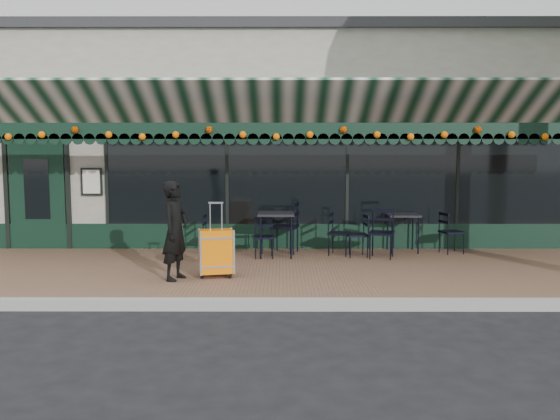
{
  "coord_description": "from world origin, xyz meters",
  "views": [
    {
      "loc": [
        0.09,
        -7.83,
        2.15
      ],
      "look_at": [
        0.07,
        1.6,
        1.17
      ],
      "focal_mm": 38.0,
      "sensor_mm": 36.0,
      "label": 1
    }
  ],
  "objects_px": {
    "chair_b_left": "(285,227)",
    "chair_b_front": "(264,237)",
    "chair_a_right": "(452,232)",
    "chair_solo": "(213,234)",
    "cafe_table_b": "(276,217)",
    "chair_b_right": "(339,234)",
    "woman": "(175,231)",
    "cafe_table_a": "(403,218)",
    "suitcase": "(216,252)",
    "chair_a_left": "(357,235)",
    "chair_a_front": "(382,234)"
  },
  "relations": [
    {
      "from": "chair_b_left",
      "to": "chair_b_right",
      "type": "relative_size",
      "value": 1.24
    },
    {
      "from": "chair_b_left",
      "to": "chair_b_front",
      "type": "relative_size",
      "value": 1.33
    },
    {
      "from": "woman",
      "to": "cafe_table_a",
      "type": "distance_m",
      "value": 4.7
    },
    {
      "from": "cafe_table_a",
      "to": "chair_b_front",
      "type": "xyz_separation_m",
      "value": [
        -2.69,
        -0.64,
        -0.29
      ]
    },
    {
      "from": "chair_a_right",
      "to": "chair_solo",
      "type": "distance_m",
      "value": 4.57
    },
    {
      "from": "cafe_table_b",
      "to": "chair_a_right",
      "type": "bearing_deg",
      "value": 5.71
    },
    {
      "from": "suitcase",
      "to": "chair_a_front",
      "type": "distance_m",
      "value": 3.3
    },
    {
      "from": "chair_a_right",
      "to": "chair_b_right",
      "type": "bearing_deg",
      "value": 81.37
    },
    {
      "from": "cafe_table_b",
      "to": "chair_solo",
      "type": "height_order",
      "value": "cafe_table_b"
    },
    {
      "from": "chair_a_front",
      "to": "cafe_table_a",
      "type": "bearing_deg",
      "value": 67.81
    },
    {
      "from": "cafe_table_a",
      "to": "woman",
      "type": "bearing_deg",
      "value": -148.01
    },
    {
      "from": "chair_b_front",
      "to": "chair_solo",
      "type": "height_order",
      "value": "chair_solo"
    },
    {
      "from": "suitcase",
      "to": "chair_a_front",
      "type": "bearing_deg",
      "value": 17.39
    },
    {
      "from": "chair_a_front",
      "to": "chair_solo",
      "type": "bearing_deg",
      "value": -170.82
    },
    {
      "from": "woman",
      "to": "chair_solo",
      "type": "bearing_deg",
      "value": 10.76
    },
    {
      "from": "suitcase",
      "to": "chair_b_right",
      "type": "height_order",
      "value": "suitcase"
    },
    {
      "from": "suitcase",
      "to": "chair_b_front",
      "type": "relative_size",
      "value": 1.55
    },
    {
      "from": "chair_b_right",
      "to": "chair_solo",
      "type": "height_order",
      "value": "chair_b_right"
    },
    {
      "from": "chair_b_right",
      "to": "chair_b_front",
      "type": "distance_m",
      "value": 1.45
    },
    {
      "from": "suitcase",
      "to": "chair_b_front",
      "type": "distance_m",
      "value": 1.81
    },
    {
      "from": "suitcase",
      "to": "chair_a_left",
      "type": "relative_size",
      "value": 1.47
    },
    {
      "from": "woman",
      "to": "chair_a_left",
      "type": "distance_m",
      "value": 3.63
    },
    {
      "from": "chair_a_left",
      "to": "chair_a_right",
      "type": "bearing_deg",
      "value": 93.2
    },
    {
      "from": "chair_b_right",
      "to": "chair_a_right",
      "type": "bearing_deg",
      "value": -66.65
    },
    {
      "from": "cafe_table_b",
      "to": "chair_b_right",
      "type": "bearing_deg",
      "value": 7.32
    },
    {
      "from": "woman",
      "to": "chair_b_front",
      "type": "xyz_separation_m",
      "value": [
        1.3,
        1.85,
        -0.38
      ]
    },
    {
      "from": "suitcase",
      "to": "cafe_table_a",
      "type": "bearing_deg",
      "value": 21.78
    },
    {
      "from": "woman",
      "to": "chair_b_front",
      "type": "bearing_deg",
      "value": -15.89
    },
    {
      "from": "chair_b_left",
      "to": "chair_a_right",
      "type": "bearing_deg",
      "value": 102.19
    },
    {
      "from": "chair_a_right",
      "to": "cafe_table_b",
      "type": "bearing_deg",
      "value": 82.26
    },
    {
      "from": "suitcase",
      "to": "cafe_table_a",
      "type": "distance_m",
      "value": 4.1
    },
    {
      "from": "chair_b_right",
      "to": "chair_solo",
      "type": "bearing_deg",
      "value": 106.99
    },
    {
      "from": "chair_a_right",
      "to": "chair_b_left",
      "type": "xyz_separation_m",
      "value": [
        -3.2,
        0.03,
        0.1
      ]
    },
    {
      "from": "woman",
      "to": "chair_b_right",
      "type": "distance_m",
      "value": 3.47
    },
    {
      "from": "chair_a_right",
      "to": "cafe_table_a",
      "type": "bearing_deg",
      "value": 66.12
    },
    {
      "from": "woman",
      "to": "chair_b_front",
      "type": "height_order",
      "value": "woman"
    },
    {
      "from": "cafe_table_b",
      "to": "chair_b_front",
      "type": "height_order",
      "value": "cafe_table_b"
    },
    {
      "from": "chair_a_front",
      "to": "chair_a_right",
      "type": "bearing_deg",
      "value": 35.12
    },
    {
      "from": "chair_a_right",
      "to": "chair_solo",
      "type": "height_order",
      "value": "chair_a_right"
    },
    {
      "from": "chair_solo",
      "to": "cafe_table_a",
      "type": "bearing_deg",
      "value": -83.62
    },
    {
      "from": "chair_b_left",
      "to": "chair_b_right",
      "type": "distance_m",
      "value": 1.05
    },
    {
      "from": "suitcase",
      "to": "chair_solo",
      "type": "relative_size",
      "value": 1.52
    },
    {
      "from": "chair_a_left",
      "to": "chair_a_right",
      "type": "relative_size",
      "value": 0.98
    },
    {
      "from": "chair_b_left",
      "to": "woman",
      "type": "bearing_deg",
      "value": -22.93
    },
    {
      "from": "cafe_table_a",
      "to": "chair_a_front",
      "type": "height_order",
      "value": "chair_a_front"
    },
    {
      "from": "chair_a_front",
      "to": "chair_b_front",
      "type": "xyz_separation_m",
      "value": [
        -2.16,
        0.02,
        -0.08
      ]
    },
    {
      "from": "cafe_table_a",
      "to": "chair_solo",
      "type": "bearing_deg",
      "value": -175.52
    },
    {
      "from": "chair_a_front",
      "to": "chair_b_right",
      "type": "distance_m",
      "value": 0.81
    },
    {
      "from": "chair_a_left",
      "to": "chair_b_left",
      "type": "xyz_separation_m",
      "value": [
        -1.34,
        0.38,
        0.1
      ]
    },
    {
      "from": "woman",
      "to": "chair_a_right",
      "type": "bearing_deg",
      "value": -45.46
    }
  ]
}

